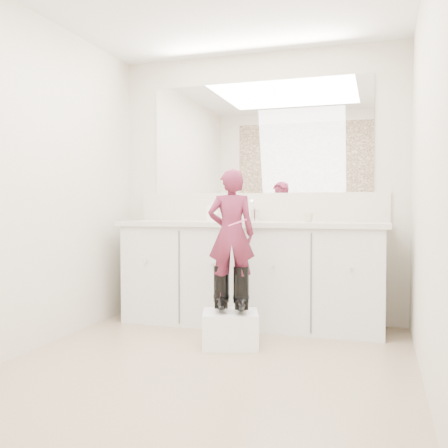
% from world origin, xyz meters
% --- Properties ---
extents(floor, '(3.00, 3.00, 0.00)m').
position_xyz_m(floor, '(0.00, 0.00, 0.00)').
color(floor, '#886F59').
rests_on(floor, ground).
extents(wall_back, '(2.60, 0.00, 2.60)m').
position_xyz_m(wall_back, '(0.00, 1.50, 1.20)').
color(wall_back, beige).
rests_on(wall_back, floor).
extents(wall_front, '(2.60, 0.00, 2.60)m').
position_xyz_m(wall_front, '(0.00, -1.50, 1.20)').
color(wall_front, beige).
rests_on(wall_front, floor).
extents(wall_left, '(0.00, 3.00, 3.00)m').
position_xyz_m(wall_left, '(-1.30, 0.00, 1.20)').
color(wall_left, beige).
rests_on(wall_left, floor).
extents(wall_right, '(0.00, 3.00, 3.00)m').
position_xyz_m(wall_right, '(1.30, 0.00, 1.20)').
color(wall_right, beige).
rests_on(wall_right, floor).
extents(vanity_cabinet, '(2.20, 0.55, 0.85)m').
position_xyz_m(vanity_cabinet, '(0.00, 1.23, 0.42)').
color(vanity_cabinet, silver).
rests_on(vanity_cabinet, floor).
extents(countertop, '(2.28, 0.58, 0.04)m').
position_xyz_m(countertop, '(0.00, 1.21, 0.87)').
color(countertop, beige).
rests_on(countertop, vanity_cabinet).
extents(backsplash, '(2.28, 0.03, 0.25)m').
position_xyz_m(backsplash, '(0.00, 1.49, 1.02)').
color(backsplash, beige).
rests_on(backsplash, countertop).
extents(mirror, '(2.00, 0.02, 1.00)m').
position_xyz_m(mirror, '(0.00, 1.49, 1.64)').
color(mirror, white).
rests_on(mirror, wall_back).
extents(dot_panel, '(2.00, 0.01, 1.20)m').
position_xyz_m(dot_panel, '(0.00, -1.49, 1.65)').
color(dot_panel, '#472819').
rests_on(dot_panel, wall_front).
extents(faucet, '(0.08, 0.08, 0.10)m').
position_xyz_m(faucet, '(0.00, 1.38, 0.94)').
color(faucet, silver).
rests_on(faucet, countertop).
extents(cup, '(0.10, 0.10, 0.08)m').
position_xyz_m(cup, '(0.49, 1.23, 0.93)').
color(cup, beige).
rests_on(cup, countertop).
extents(soap_bottle, '(0.11, 0.11, 0.21)m').
position_xyz_m(soap_bottle, '(-0.37, 1.28, 0.99)').
color(soap_bottle, white).
rests_on(soap_bottle, countertop).
extents(step_stool, '(0.48, 0.43, 0.25)m').
position_xyz_m(step_stool, '(0.02, 0.54, 0.13)').
color(step_stool, white).
rests_on(step_stool, floor).
extents(boot_left, '(0.18, 0.25, 0.33)m').
position_xyz_m(boot_left, '(-0.05, 0.56, 0.42)').
color(boot_left, black).
rests_on(boot_left, step_stool).
extents(boot_right, '(0.18, 0.25, 0.33)m').
position_xyz_m(boot_right, '(0.10, 0.56, 0.42)').
color(boot_right, black).
rests_on(boot_right, step_stool).
extents(toddler, '(0.39, 0.31, 0.93)m').
position_xyz_m(toddler, '(0.02, 0.56, 0.82)').
color(toddler, '#A13156').
rests_on(toddler, step_stool).
extents(toothbrush, '(0.13, 0.05, 0.06)m').
position_xyz_m(toothbrush, '(0.09, 0.48, 0.90)').
color(toothbrush, '#E4588F').
rests_on(toothbrush, toddler).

